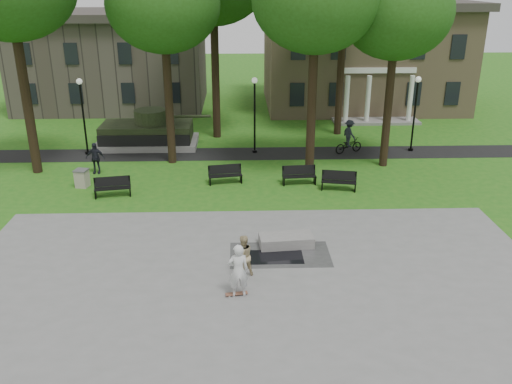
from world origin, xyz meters
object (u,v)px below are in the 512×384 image
at_px(concrete_block, 286,240).
at_px(park_bench_0, 113,186).
at_px(skateboarder, 238,271).
at_px(cyclist, 349,139).
at_px(trash_bin, 82,178).
at_px(friend_watching, 243,256).

relative_size(concrete_block, park_bench_0, 1.19).
relative_size(skateboarder, cyclist, 0.94).
distance_m(concrete_block, trash_bin, 12.46).
relative_size(cyclist, park_bench_0, 1.15).
bearing_deg(concrete_block, skateboarder, -117.97).
height_order(park_bench_0, trash_bin, park_bench_0).
bearing_deg(concrete_block, trash_bin, 145.04).
bearing_deg(park_bench_0, concrete_block, -44.52).
height_order(skateboarder, friend_watching, skateboarder).
height_order(concrete_block, skateboarder, skateboarder).
height_order(skateboarder, park_bench_0, skateboarder).
height_order(cyclist, trash_bin, cyclist).
xyz_separation_m(concrete_block, skateboarder, (-1.99, -3.74, 0.77)).
bearing_deg(concrete_block, cyclist, 68.30).
distance_m(concrete_block, skateboarder, 4.30).
bearing_deg(trash_bin, concrete_block, -34.96).
xyz_separation_m(concrete_block, trash_bin, (-10.21, 7.14, 0.24)).
height_order(concrete_block, cyclist, cyclist).
xyz_separation_m(skateboarder, park_bench_0, (-6.31, 9.50, -0.49)).
distance_m(skateboarder, cyclist, 17.78).
xyz_separation_m(skateboarder, trash_bin, (-8.22, 10.88, -0.53)).
relative_size(friend_watching, park_bench_0, 0.88).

